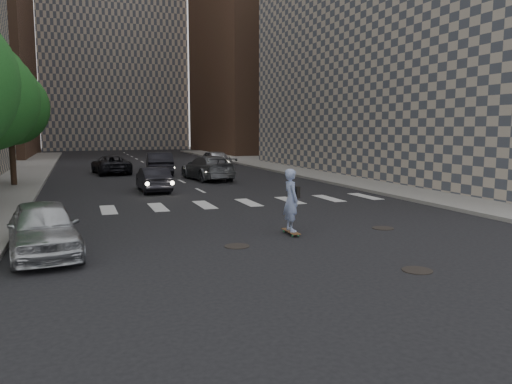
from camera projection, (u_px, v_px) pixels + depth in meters
ground at (321, 250)px, 13.45m from camera, size 160.00×160.00×0.00m
sidewalk_right at (373, 172)px, 36.97m from camera, size 13.00×80.00×0.15m
building_right at (437, 20)px, 35.53m from camera, size 15.00×33.00×22.00m
tower_right at (271, 22)px, 69.25m from camera, size 18.00×24.00×36.00m
tower_center at (109, 4)px, 83.28m from camera, size 22.00×20.00×48.00m
tree_c at (10, 104)px, 27.58m from camera, size 4.20×4.20×6.60m
manhole_a at (417, 270)px, 11.52m from camera, size 0.70×0.70×0.02m
manhole_b at (237, 246)px, 13.90m from camera, size 0.70×0.70×0.02m
manhole_c at (383, 228)px, 16.42m from camera, size 0.70×0.70×0.02m
skateboarder at (291, 200)px, 15.36m from camera, size 0.51×1.04×2.05m
silver_sedan at (43, 228)px, 12.89m from camera, size 2.15×4.32×1.42m
traffic_car_a at (153, 179)px, 26.07m from camera, size 1.43×3.93×1.29m
traffic_car_b at (207, 168)px, 32.07m from camera, size 2.80×5.58×1.55m
traffic_car_c at (111, 165)px, 36.26m from camera, size 2.80×5.08×1.35m
traffic_car_d at (213, 159)px, 40.88m from camera, size 2.25×4.70×1.55m
traffic_car_e at (159, 164)px, 35.56m from camera, size 2.16×5.04×1.62m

